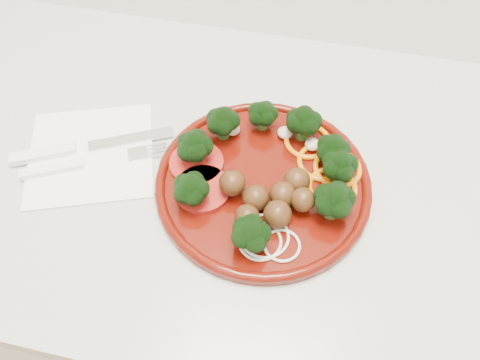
% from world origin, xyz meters
% --- Properties ---
extents(counter, '(2.40, 0.60, 0.90)m').
position_xyz_m(counter, '(0.00, 1.70, 0.45)').
color(counter, silver).
rests_on(counter, ground).
extents(plate, '(0.30, 0.30, 0.06)m').
position_xyz_m(plate, '(-0.11, 1.68, 0.92)').
color(plate, '#430A04').
rests_on(plate, counter).
extents(napkin, '(0.23, 0.23, 0.00)m').
position_xyz_m(napkin, '(-0.36, 1.67, 0.90)').
color(napkin, white).
rests_on(napkin, counter).
extents(knife, '(0.22, 0.12, 0.01)m').
position_xyz_m(knife, '(-0.39, 1.67, 0.91)').
color(knife, silver).
rests_on(knife, napkin).
extents(fork, '(0.19, 0.11, 0.01)m').
position_xyz_m(fork, '(-0.38, 1.64, 0.91)').
color(fork, white).
rests_on(fork, napkin).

